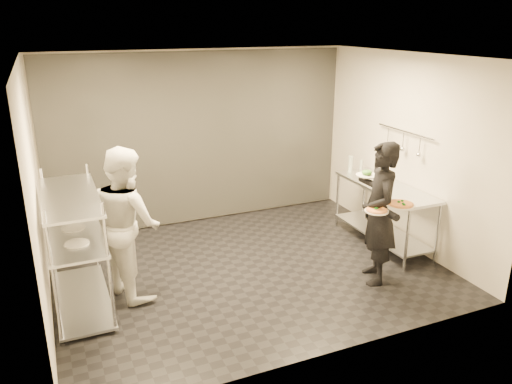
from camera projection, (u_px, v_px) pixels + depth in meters
name	position (u px, v px, depth m)	size (l,w,h in m)	color
room_shell	(218.00, 150.00, 7.36)	(5.00, 4.00, 2.80)	black
pass_rack	(76.00, 244.00, 5.74)	(0.60, 1.60, 1.50)	#B8BABF
prep_counter	(384.00, 204.00, 7.40)	(0.60, 1.80, 0.92)	#B8BABF
utensil_rail	(404.00, 142.00, 7.19)	(0.07, 1.20, 0.31)	#B8BABF
waiter	(379.00, 214.00, 6.23)	(0.67, 0.44, 1.84)	black
chef	(127.00, 222.00, 5.94)	(0.90, 0.70, 1.85)	silver
pizza_plate_near	(377.00, 210.00, 5.98)	(0.29, 0.29, 0.05)	silver
pizza_plate_far	(401.00, 204.00, 6.04)	(0.35, 0.35, 0.05)	silver
salad_plate	(367.00, 174.00, 6.29)	(0.28, 0.28, 0.07)	silver
pos_monitor	(380.00, 180.00, 7.22)	(0.05, 0.27, 0.19)	black
bottle_green	(351.00, 164.00, 7.92)	(0.07, 0.07, 0.26)	#919F92
bottle_clear	(361.00, 165.00, 8.01)	(0.05, 0.05, 0.17)	#919F92
bottle_dark	(376.00, 174.00, 7.45)	(0.07, 0.07, 0.23)	black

